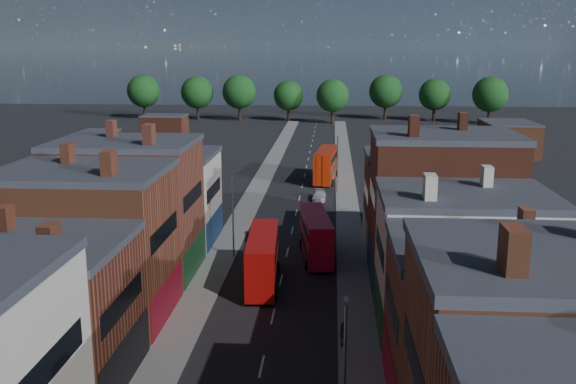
# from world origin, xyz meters

# --- Properties ---
(pavement_west) EXTENTS (3.00, 200.00, 0.12)m
(pavement_west) POSITION_xyz_m (-6.50, 50.00, 0.06)
(pavement_west) COLOR gray
(pavement_west) RESTS_ON ground
(pavement_east) EXTENTS (3.00, 200.00, 0.12)m
(pavement_east) POSITION_xyz_m (6.50, 50.00, 0.06)
(pavement_east) COLOR gray
(pavement_east) RESTS_ON ground
(terrace_east) EXTENTS (12.00, 80.00, 12.81)m
(terrace_east) POSITION_xyz_m (14.00, 0.00, 6.40)
(terrace_east) COLOR brown
(terrace_east) RESTS_ON ground
(lamp_post_1) EXTENTS (0.25, 0.70, 8.12)m
(lamp_post_1) POSITION_xyz_m (5.20, 0.00, 4.70)
(lamp_post_1) COLOR slate
(lamp_post_1) RESTS_ON ground
(lamp_post_2) EXTENTS (0.25, 0.70, 8.12)m
(lamp_post_2) POSITION_xyz_m (-5.20, 30.00, 4.70)
(lamp_post_2) COLOR slate
(lamp_post_2) RESTS_ON ground
(lamp_post_3) EXTENTS (0.25, 0.70, 8.12)m
(lamp_post_3) POSITION_xyz_m (5.20, 60.00, 4.70)
(lamp_post_3) COLOR slate
(lamp_post_3) RESTS_ON ground
(bus_0) EXTENTS (3.11, 10.70, 4.57)m
(bus_0) POSITION_xyz_m (-1.50, 22.77, 2.47)
(bus_0) COLOR red
(bus_0) RESTS_ON ground
(bus_1) EXTENTS (3.66, 10.47, 4.43)m
(bus_1) POSITION_xyz_m (2.91, 30.43, 2.39)
(bus_1) COLOR red
(bus_1) RESTS_ON ground
(bus_2) EXTENTS (3.71, 11.63, 4.94)m
(bus_2) POSITION_xyz_m (3.49, 67.87, 2.66)
(bus_2) COLOR #B62308
(bus_2) RESTS_ON ground
(car_2) EXTENTS (2.67, 4.76, 1.26)m
(car_2) POSITION_xyz_m (-3.40, 36.27, 0.63)
(car_2) COLOR black
(car_2) RESTS_ON ground
(car_3) EXTENTS (1.86, 4.37, 1.25)m
(car_3) POSITION_xyz_m (2.73, 55.14, 0.63)
(car_3) COLOR silver
(car_3) RESTS_ON ground
(ped_3) EXTENTS (0.54, 1.07, 1.77)m
(ped_3) POSITION_xyz_m (5.30, 11.05, 1.01)
(ped_3) COLOR #514C45
(ped_3) RESTS_ON pavement_east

